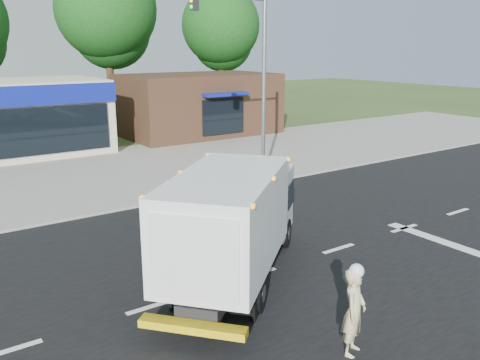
{
  "coord_description": "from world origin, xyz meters",
  "views": [
    {
      "loc": [
        -10.3,
        -9.73,
        5.75
      ],
      "look_at": [
        -1.51,
        2.89,
        1.7
      ],
      "focal_mm": 38.0,
      "sensor_mm": 36.0,
      "label": 1
    }
  ],
  "objects": [
    {
      "name": "ground",
      "position": [
        0.0,
        0.0,
        0.0
      ],
      "size": [
        120.0,
        120.0,
        0.0
      ],
      "primitive_type": "plane",
      "color": "#385123",
      "rests_on": "ground"
    },
    {
      "name": "parking_apron",
      "position": [
        0.0,
        14.0,
        0.01
      ],
      "size": [
        60.0,
        9.0,
        0.02
      ],
      "primitive_type": "cube",
      "color": "gray",
      "rests_on": "ground"
    },
    {
      "name": "road_asphalt",
      "position": [
        0.0,
        0.0,
        0.0
      ],
      "size": [
        60.0,
        14.0,
        0.02
      ],
      "primitive_type": "cube",
      "color": "black",
      "rests_on": "ground"
    },
    {
      "name": "lane_markings",
      "position": [
        1.35,
        -1.35,
        0.02
      ],
      "size": [
        55.2,
        7.0,
        0.01
      ],
      "color": "silver",
      "rests_on": "road_asphalt"
    },
    {
      "name": "traffic_signal_pole",
      "position": [
        2.35,
        7.6,
        4.92
      ],
      "size": [
        3.51,
        0.25,
        8.0
      ],
      "color": "gray",
      "rests_on": "ground"
    },
    {
      "name": "ems_box_truck",
      "position": [
        -3.65,
        0.06,
        1.71
      ],
      "size": [
        6.4,
        5.92,
        2.96
      ],
      "rotation": [
        0.0,
        0.0,
        0.71
      ],
      "color": "black",
      "rests_on": "ground"
    },
    {
      "name": "emergency_worker",
      "position": [
        -3.57,
        -3.85,
        0.91
      ],
      "size": [
        0.76,
        0.67,
        1.86
      ],
      "rotation": [
        0.0,
        0.0,
        0.48
      ],
      "color": "#C8BA85",
      "rests_on": "ground"
    },
    {
      "name": "brown_storefront",
      "position": [
        7.0,
        19.98,
        2.0
      ],
      "size": [
        10.0,
        6.7,
        4.0
      ],
      "color": "#382316",
      "rests_on": "ground"
    },
    {
      "name": "background_trees",
      "position": [
        -0.85,
        28.16,
        7.38
      ],
      "size": [
        36.77,
        7.39,
        12.1
      ],
      "color": "#332114",
      "rests_on": "ground"
    },
    {
      "name": "sidewalk",
      "position": [
        0.0,
        8.2,
        0.06
      ],
      "size": [
        60.0,
        2.4,
        0.12
      ],
      "primitive_type": "cube",
      "color": "gray",
      "rests_on": "ground"
    }
  ]
}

